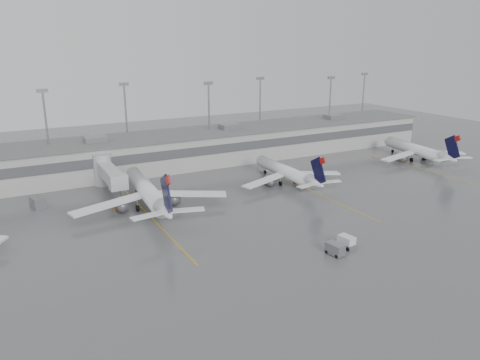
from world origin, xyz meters
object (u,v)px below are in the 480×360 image
jet_far_right (417,150)px  baggage_tug (346,243)px  jet_mid_left (148,192)px  jet_mid_right (287,172)px

jet_far_right → baggage_tug: jet_far_right is taller
jet_mid_left → jet_mid_right: (32.03, 0.98, -0.54)m
jet_mid_right → jet_far_right: (42.22, 1.29, 0.14)m
jet_mid_left → jet_far_right: (74.25, 2.26, -0.40)m
jet_mid_left → baggage_tug: jet_mid_left is taller
jet_far_right → baggage_tug: (-52.64, -33.59, -2.20)m
jet_mid_left → jet_far_right: size_ratio=1.14×
jet_mid_right → jet_far_right: bearing=2.6°
jet_mid_right → baggage_tug: (-10.43, -32.30, -2.07)m
jet_mid_left → baggage_tug: (21.61, -31.32, -2.60)m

